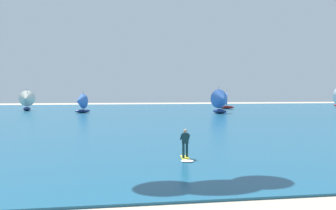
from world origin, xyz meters
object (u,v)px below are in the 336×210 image
object	(u,v)px
sailboat_center_horizon	(26,100)
sailboat_heeled_over	(221,101)
kitesurfer	(186,148)
sailboat_far_right	(224,100)
sailboat_anchored_offshore	(80,103)

from	to	relation	value
sailboat_center_horizon	sailboat_heeled_over	bearing A→B (deg)	-21.64
kitesurfer	sailboat_center_horizon	world-z (taller)	sailboat_center_horizon
sailboat_far_right	sailboat_anchored_offshore	distance (m)	31.72
sailboat_heeled_over	sailboat_far_right	xyz separation A→B (m)	(5.69, 15.85, -0.26)
sailboat_far_right	sailboat_anchored_offshore	xyz separation A→B (m)	(-29.98, -10.34, -0.13)
sailboat_far_right	sailboat_center_horizon	bearing A→B (deg)	-177.63
kitesurfer	sailboat_far_right	bearing A→B (deg)	69.82
kitesurfer	sailboat_heeled_over	world-z (taller)	sailboat_heeled_over
kitesurfer	sailboat_heeled_over	bearing A→B (deg)	69.63
sailboat_center_horizon	sailboat_heeled_over	xyz separation A→B (m)	(35.64, -14.14, 0.09)
sailboat_anchored_offshore	sailboat_far_right	bearing A→B (deg)	19.03
kitesurfer	sailboat_center_horizon	distance (m)	56.43
kitesurfer	sailboat_heeled_over	xyz separation A→B (m)	(14.11, 38.00, 1.55)
sailboat_far_right	sailboat_anchored_offshore	size ratio (longest dim) A/B	1.07
kitesurfer	sailboat_anchored_offshore	size ratio (longest dim) A/B	0.52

